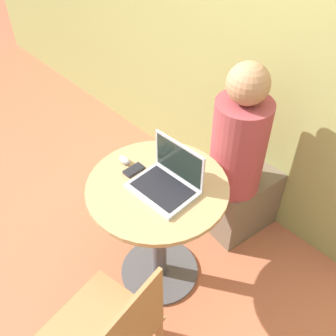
# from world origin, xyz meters

# --- Properties ---
(ground_plane) EXTENTS (12.00, 12.00, 0.00)m
(ground_plane) POSITION_xyz_m (0.00, 0.00, 0.00)
(ground_plane) COLOR #B26042
(back_wall) EXTENTS (7.00, 0.05, 2.60)m
(back_wall) POSITION_xyz_m (0.00, 0.88, 1.30)
(back_wall) COLOR #939956
(back_wall) RESTS_ON ground_plane
(round_table) EXTENTS (0.70, 0.70, 0.75)m
(round_table) POSITION_xyz_m (0.00, 0.00, 0.50)
(round_table) COLOR #4C4C51
(round_table) RESTS_ON ground_plane
(laptop) EXTENTS (0.32, 0.25, 0.23)m
(laptop) POSITION_xyz_m (0.04, 0.03, 0.80)
(laptop) COLOR #B7B7BC
(laptop) RESTS_ON round_table
(cell_phone) EXTENTS (0.05, 0.10, 0.02)m
(cell_phone) POSITION_xyz_m (-0.16, -0.02, 0.76)
(cell_phone) COLOR black
(cell_phone) RESTS_ON round_table
(computer_mouse) EXTENTS (0.07, 0.04, 0.04)m
(computer_mouse) POSITION_xyz_m (-0.24, -0.01, 0.77)
(computer_mouse) COLOR #B2B2B7
(computer_mouse) RESTS_ON round_table
(chair_empty) EXTENTS (0.47, 0.47, 0.85)m
(chair_empty) POSITION_xyz_m (0.31, -0.55, 0.45)
(chair_empty) COLOR #9E7042
(chair_empty) RESTS_ON ground_plane
(person_seated) EXTENTS (0.35, 0.49, 1.23)m
(person_seated) POSITION_xyz_m (0.07, 0.59, 0.53)
(person_seated) COLOR brown
(person_seated) RESTS_ON ground_plane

